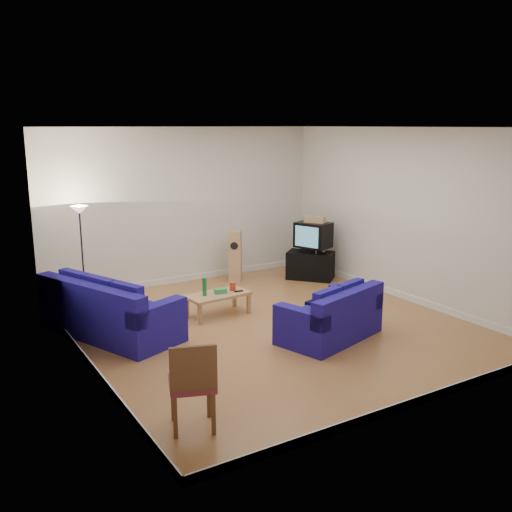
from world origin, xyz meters
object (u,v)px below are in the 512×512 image
sofa_three_seat (108,315)px  tv_stand (310,265)px  coffee_table (218,296)px  sofa_loveseat (332,320)px  television (313,235)px

sofa_three_seat → tv_stand: bearing=80.8°
tv_stand → coffee_table: bearing=-109.1°
sofa_loveseat → tv_stand: sofa_loveseat is taller
sofa_three_seat → tv_stand: (4.74, 1.08, -0.04)m
sofa_three_seat → sofa_loveseat: (2.91, -1.94, -0.03)m
sofa_three_seat → sofa_loveseat: 3.50m
coffee_table → television: (2.86, 1.10, 0.62)m
sofa_loveseat → television: 3.59m
tv_stand → sofa_loveseat: bearing=-72.1°
coffee_table → tv_stand: bearing=21.8°
tv_stand → television: size_ratio=1.16×
sofa_loveseat → tv_stand: bearing=42.6°
coffee_table → television: size_ratio=1.37×
television → sofa_three_seat: bearing=-99.0°
tv_stand → television: television is taller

